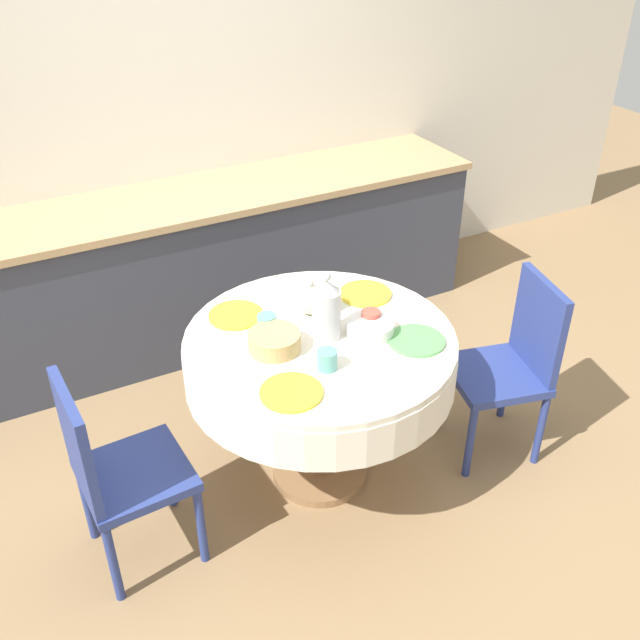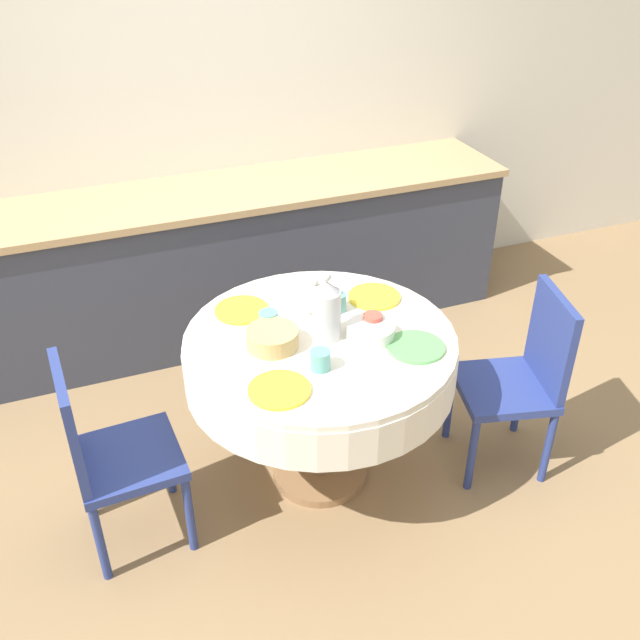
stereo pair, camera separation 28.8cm
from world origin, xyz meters
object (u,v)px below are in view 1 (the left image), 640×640
Objects in this scene: chair_right at (113,468)px; coffee_carafe at (326,310)px; chair_left at (512,360)px; teapot at (310,299)px.

coffee_carafe is at bearing 89.26° from chair_right.
chair_left is 4.88× the size of teapot.
chair_left is at bearing 81.68° from chair_right.
coffee_carafe is at bearing 90.33° from chair_left.
chair_left is 1.80m from chair_right.
chair_right is 1.04m from teapot.
chair_right is 4.88× the size of teapot.
chair_right is at bearing 98.32° from chair_left.
coffee_carafe is 0.19m from teapot.
teapot is (0.95, 0.21, 0.36)m from chair_right.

